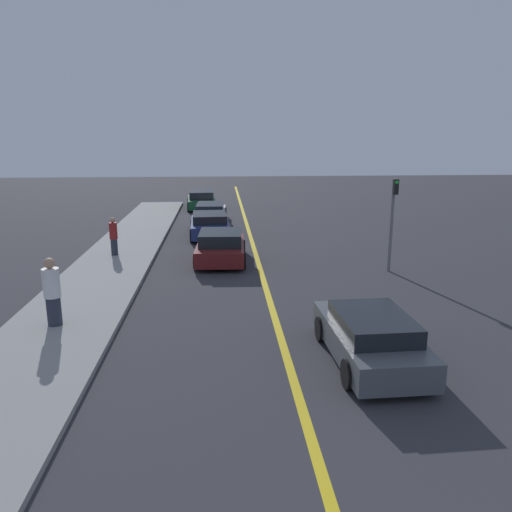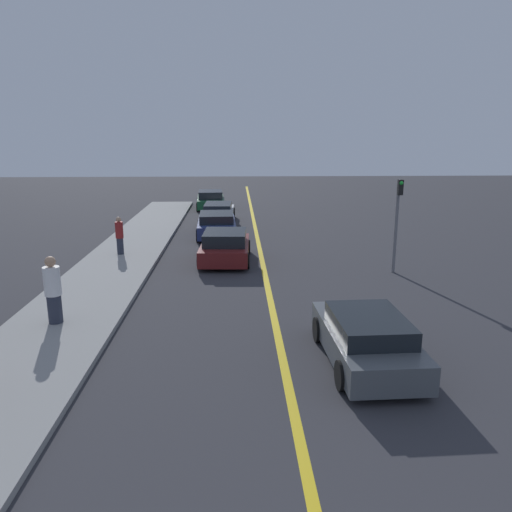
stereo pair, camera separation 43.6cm
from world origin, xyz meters
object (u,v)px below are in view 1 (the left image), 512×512
at_px(car_oncoming_far, 201,200).
at_px(pedestrian_far_standing, 114,236).
at_px(pedestrian_mid_group, 52,292).
at_px(car_ahead_center, 221,247).
at_px(car_parked_left_lot, 210,213).
at_px(traffic_light, 393,215).
at_px(car_near_right_lane, 370,337).
at_px(car_far_distant, 210,225).

relative_size(car_oncoming_far, pedestrian_far_standing, 2.66).
bearing_deg(pedestrian_mid_group, car_ahead_center, 57.56).
xyz_separation_m(car_parked_left_lot, car_oncoming_far, (-0.72, 5.59, 0.03)).
bearing_deg(traffic_light, car_near_right_lane, -111.80).
distance_m(pedestrian_far_standing, traffic_light, 11.27).
bearing_deg(car_oncoming_far, pedestrian_mid_group, -101.31).
bearing_deg(pedestrian_far_standing, pedestrian_mid_group, -89.87).
bearing_deg(car_parked_left_lot, car_far_distant, -87.50).
relative_size(car_near_right_lane, traffic_light, 1.15).
distance_m(car_ahead_center, pedestrian_far_standing, 4.56).
bearing_deg(car_far_distant, car_near_right_lane, -77.21).
xyz_separation_m(car_near_right_lane, car_oncoming_far, (-4.69, 24.30, 0.02)).
distance_m(car_parked_left_lot, pedestrian_far_standing, 9.22).
bearing_deg(pedestrian_far_standing, car_near_right_lane, -52.88).
bearing_deg(pedestrian_far_standing, car_oncoming_far, 77.30).
height_order(car_ahead_center, car_oncoming_far, car_ahead_center).
distance_m(car_parked_left_lot, pedestrian_mid_group, 16.71).
distance_m(car_near_right_lane, pedestrian_far_standing, 12.98).
xyz_separation_m(car_parked_left_lot, traffic_light, (6.96, -11.23, 1.61)).
xyz_separation_m(car_far_distant, pedestrian_far_standing, (-3.92, -4.23, 0.33)).
xyz_separation_m(car_parked_left_lot, pedestrian_far_standing, (-3.86, -8.36, 0.36)).
bearing_deg(car_parked_left_lot, car_ahead_center, -84.67).
bearing_deg(car_ahead_center, car_oncoming_far, 97.35).
distance_m(car_far_distant, car_parked_left_lot, 4.13).
distance_m(car_parked_left_lot, traffic_light, 13.32).
xyz_separation_m(car_near_right_lane, car_far_distant, (-3.91, 14.58, 0.01)).
relative_size(car_ahead_center, car_far_distant, 0.94).
height_order(car_near_right_lane, pedestrian_far_standing, pedestrian_far_standing).
bearing_deg(car_near_right_lane, traffic_light, 66.17).
bearing_deg(car_far_distant, car_ahead_center, -86.34).
xyz_separation_m(car_far_distant, pedestrian_mid_group, (-3.90, -12.13, 0.45)).
relative_size(car_near_right_lane, car_ahead_center, 1.03).
distance_m(car_far_distant, pedestrian_mid_group, 12.75).
bearing_deg(car_far_distant, pedestrian_mid_group, -110.06).
relative_size(car_near_right_lane, car_parked_left_lot, 0.90).
bearing_deg(pedestrian_far_standing, car_far_distant, 47.21).
distance_m(car_near_right_lane, car_ahead_center, 10.02).
relative_size(car_near_right_lane, pedestrian_far_standing, 2.54).
xyz_separation_m(car_near_right_lane, car_parked_left_lot, (-3.97, 18.71, -0.02)).
height_order(car_ahead_center, car_far_distant, car_ahead_center).
bearing_deg(car_ahead_center, car_parked_left_lot, 95.97).
xyz_separation_m(car_near_right_lane, pedestrian_mid_group, (-7.81, 2.46, 0.46)).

